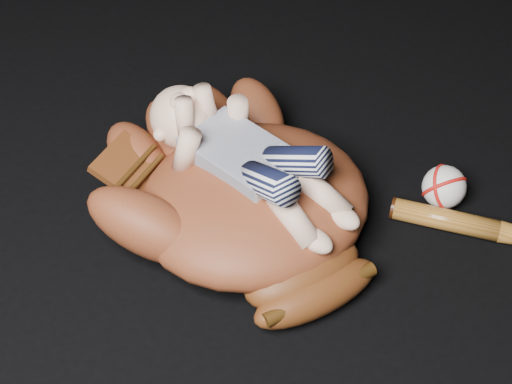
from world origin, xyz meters
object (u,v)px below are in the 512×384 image
baseball (444,187)px  baseball_bat (512,234)px  newborn_baby (255,159)px  baseball_glove (253,193)px

baseball → baseball_bat: bearing=-76.0°
newborn_baby → baseball_bat: newborn_baby is taller
baseball_glove → baseball: 0.33m
baseball → newborn_baby: bearing=153.9°
baseball_glove → baseball_bat: size_ratio=1.37×
newborn_baby → baseball_glove: bearing=-142.9°
baseball_glove → baseball_bat: 0.43m
newborn_baby → baseball: bearing=-39.0°
baseball_glove → newborn_baby: size_ratio=1.36×
baseball_bat → baseball: 0.14m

